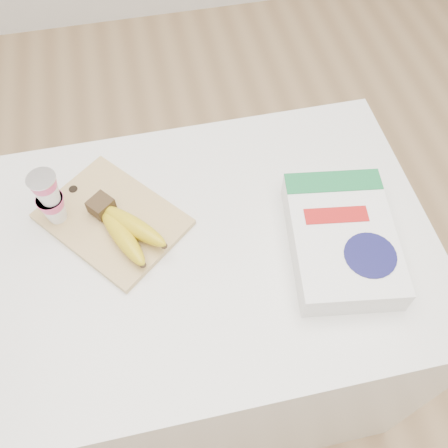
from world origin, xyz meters
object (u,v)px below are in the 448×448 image
Objects in this scene: bananas at (125,228)px; cereal_box at (342,239)px; cutting_board at (113,219)px; yogurt_stack at (49,197)px; table at (200,318)px.

bananas and cereal_box have the same top height.
cutting_board is 2.13× the size of yogurt_stack.
table is 0.53m from cereal_box.
cutting_board is (-0.16, 0.10, 0.40)m from table.
cereal_box is at bearing -15.14° from bananas.
table is at bearing -71.80° from cutting_board.
table is 0.45m from cutting_board.
bananas reaches higher than table.
bananas is (0.03, -0.05, 0.03)m from cutting_board.
bananas is (-0.13, 0.05, 0.43)m from table.
yogurt_stack reaches higher than bananas.
yogurt_stack is (-0.11, 0.02, 0.08)m from cutting_board.
yogurt_stack is at bearing 152.25° from bananas.
table is 0.57m from yogurt_stack.
yogurt_stack is (-0.14, 0.07, 0.05)m from bananas.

